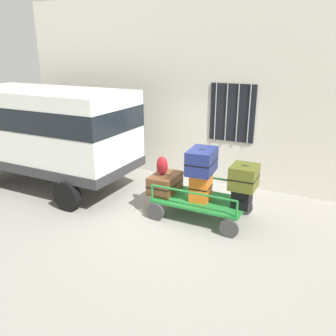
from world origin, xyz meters
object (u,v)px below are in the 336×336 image
object	(u,v)px
suitcase_left_bottom	(165,183)
suitcase_center_middle	(244,177)
backpack	(162,166)
luggage_cart	(201,202)
van	(46,128)
suitcase_midleft_bottom	(201,186)
suitcase_midleft_middle	(202,161)
suitcase_center_bottom	(242,198)

from	to	relation	value
suitcase_left_bottom	suitcase_center_middle	xyz separation A→B (m)	(1.82, 0.00, 0.45)
backpack	luggage_cart	bearing A→B (deg)	1.92
van	backpack	world-z (taller)	van
suitcase_midleft_bottom	suitcase_center_middle	xyz separation A→B (m)	(0.91, 0.07, 0.35)
van	suitcase_midleft_middle	world-z (taller)	van
suitcase_center_bottom	backpack	bearing A→B (deg)	-180.00
backpack	suitcase_midleft_middle	bearing A→B (deg)	0.24
suitcase_left_bottom	suitcase_midleft_middle	bearing A→B (deg)	-3.71
suitcase_center_bottom	suitcase_center_middle	bearing A→B (deg)	90.00
suitcase_left_bottom	suitcase_midleft_middle	xyz separation A→B (m)	(0.91, -0.06, 0.68)
suitcase_midleft_bottom	suitcase_center_middle	bearing A→B (deg)	4.39
van	suitcase_midleft_middle	xyz separation A→B (m)	(4.42, -0.02, -0.28)
suitcase_left_bottom	suitcase_midleft_bottom	bearing A→B (deg)	-4.10
suitcase_midleft_middle	backpack	distance (m)	0.98
luggage_cart	suitcase_left_bottom	xyz separation A→B (m)	(-0.91, 0.03, 0.29)
suitcase_left_bottom	luggage_cart	bearing A→B (deg)	-1.95
suitcase_left_bottom	suitcase_midleft_bottom	distance (m)	0.92
luggage_cart	suitcase_center_middle	world-z (taller)	suitcase_center_middle
suitcase_midleft_bottom	suitcase_midleft_middle	world-z (taller)	suitcase_midleft_middle
van	suitcase_center_middle	bearing A→B (deg)	0.48
suitcase_midleft_bottom	backpack	world-z (taller)	backpack
suitcase_left_bottom	backpack	distance (m)	0.44
suitcase_midleft_middle	suitcase_center_middle	world-z (taller)	suitcase_midleft_middle
suitcase_midleft_middle	suitcase_center_bottom	size ratio (longest dim) A/B	1.98
suitcase_center_middle	luggage_cart	bearing A→B (deg)	-177.75
luggage_cart	suitcase_midleft_bottom	world-z (taller)	suitcase_midleft_bottom
suitcase_midleft_bottom	backpack	bearing A→B (deg)	179.86
suitcase_midleft_middle	luggage_cart	bearing A→B (deg)	90.00
suitcase_midleft_bottom	backpack	xyz separation A→B (m)	(-0.95, 0.00, 0.33)
luggage_cart	van	bearing A→B (deg)	-179.89
luggage_cart	suitcase_left_bottom	world-z (taller)	suitcase_left_bottom
suitcase_left_bottom	suitcase_center_bottom	xyz separation A→B (m)	(1.82, -0.06, -0.00)
luggage_cart	suitcase_midleft_middle	distance (m)	0.97
suitcase_center_middle	backpack	size ratio (longest dim) A/B	1.42
suitcase_midleft_middle	suitcase_left_bottom	bearing A→B (deg)	176.29
luggage_cart	suitcase_center_bottom	xyz separation A→B (m)	(0.91, -0.03, 0.29)
suitcase_midleft_middle	backpack	world-z (taller)	suitcase_midleft_middle
suitcase_center_bottom	backpack	xyz separation A→B (m)	(-1.86, -0.00, 0.43)
suitcase_midleft_bottom	suitcase_midleft_middle	distance (m)	0.58
suitcase_center_middle	suitcase_center_bottom	bearing A→B (deg)	-90.00
van	suitcase_center_bottom	bearing A→B (deg)	-0.25
suitcase_midleft_bottom	backpack	size ratio (longest dim) A/B	1.44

